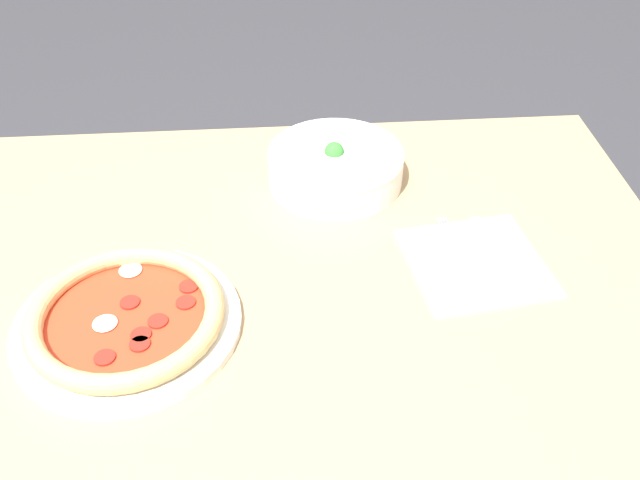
# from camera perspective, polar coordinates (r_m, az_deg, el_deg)

# --- Properties ---
(dining_table) EXTENTS (1.29, 0.81, 0.74)m
(dining_table) POSITION_cam_1_polar(r_m,az_deg,el_deg) (1.08, -6.44, -6.99)
(dining_table) COLOR tan
(dining_table) RESTS_ON ground_plane
(pizza) EXTENTS (0.29, 0.29, 0.04)m
(pizza) POSITION_cam_1_polar(r_m,az_deg,el_deg) (0.95, -15.23, -6.05)
(pizza) COLOR white
(pizza) RESTS_ON dining_table
(bowl) EXTENTS (0.22, 0.22, 0.07)m
(bowl) POSITION_cam_1_polar(r_m,az_deg,el_deg) (1.17, 1.21, 6.07)
(bowl) COLOR white
(bowl) RESTS_ON dining_table
(napkin) EXTENTS (0.21, 0.21, 0.00)m
(napkin) POSITION_cam_1_polar(r_m,az_deg,el_deg) (1.05, 12.30, -1.60)
(napkin) COLOR white
(napkin) RESTS_ON dining_table
(fork) EXTENTS (0.02, 0.19, 0.00)m
(fork) POSITION_cam_1_polar(r_m,az_deg,el_deg) (1.04, 10.86, -1.60)
(fork) COLOR silver
(fork) RESTS_ON napkin
(knife) EXTENTS (0.02, 0.19, 0.01)m
(knife) POSITION_cam_1_polar(r_m,az_deg,el_deg) (1.05, 13.68, -1.68)
(knife) COLOR silver
(knife) RESTS_ON napkin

